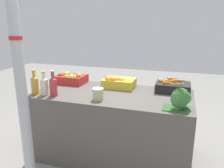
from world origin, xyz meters
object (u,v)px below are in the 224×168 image
(support_pole, at_px, (17,50))
(sparrow_bird, at_px, (178,85))
(orange_crate, at_px, (117,82))
(juice_bottle_ruby, at_px, (53,86))
(carrot_crate, at_px, (173,87))
(broccoli_pile, at_px, (180,99))
(juice_bottle_cloudy, at_px, (44,85))
(juice_bottle_amber, at_px, (35,84))
(pickle_jar, at_px, (98,94))
(apple_crate, at_px, (71,78))

(support_pole, relative_size, sparrow_bird, 18.91)
(orange_crate, xyz_separation_m, juice_bottle_ruby, (-0.53, -0.51, 0.05))
(carrot_crate, xyz_separation_m, juice_bottle_ruby, (-1.15, -0.53, 0.05))
(broccoli_pile, bearing_deg, juice_bottle_cloudy, -179.62)
(juice_bottle_amber, relative_size, juice_bottle_ruby, 0.97)
(juice_bottle_amber, distance_m, sparrow_bird, 1.44)
(support_pole, distance_m, sparrow_bird, 1.34)
(juice_bottle_cloudy, bearing_deg, carrot_crate, 22.77)
(juice_bottle_ruby, bearing_deg, pickle_jar, 3.26)
(apple_crate, bearing_deg, broccoli_pile, -20.96)
(carrot_crate, relative_size, broccoli_pile, 1.55)
(juice_bottle_amber, xyz_separation_m, pickle_jar, (0.70, 0.03, -0.05))
(juice_bottle_ruby, xyz_separation_m, pickle_jar, (0.48, 0.03, -0.05))
(juice_bottle_amber, bearing_deg, orange_crate, 34.16)
(carrot_crate, bearing_deg, apple_crate, -179.37)
(broccoli_pile, height_order, juice_bottle_amber, juice_bottle_amber)
(juice_bottle_ruby, height_order, pickle_jar, juice_bottle_ruby)
(support_pole, relative_size, juice_bottle_ruby, 9.37)
(apple_crate, relative_size, juice_bottle_cloudy, 1.44)
(juice_bottle_cloudy, bearing_deg, apple_crate, 87.17)
(orange_crate, distance_m, juice_bottle_ruby, 0.74)
(apple_crate, height_order, orange_crate, orange_crate)
(juice_bottle_cloudy, distance_m, sparrow_bird, 1.33)
(support_pole, distance_m, orange_crate, 1.18)
(broccoli_pile, bearing_deg, juice_bottle_ruby, -179.58)
(juice_bottle_cloudy, bearing_deg, juice_bottle_amber, 180.00)
(broccoli_pile, distance_m, juice_bottle_cloudy, 1.35)
(juice_bottle_amber, distance_m, juice_bottle_ruby, 0.22)
(sparrow_bird, bearing_deg, pickle_jar, -163.96)
(orange_crate, bearing_deg, juice_bottle_ruby, -135.97)
(juice_bottle_amber, bearing_deg, broccoli_pile, 0.35)
(orange_crate, height_order, carrot_crate, orange_crate)
(orange_crate, xyz_separation_m, juice_bottle_cloudy, (-0.64, -0.51, 0.04))
(support_pole, height_order, carrot_crate, support_pole)
(support_pole, bearing_deg, orange_crate, 60.46)
(orange_crate, bearing_deg, broccoli_pile, -35.12)
(carrot_crate, relative_size, sparrow_bird, 2.72)
(apple_crate, xyz_separation_m, sparrow_bird, (1.30, -0.51, 0.16))
(pickle_jar, bearing_deg, juice_bottle_amber, -177.78)
(juice_bottle_amber, bearing_deg, pickle_jar, 2.22)
(support_pole, distance_m, juice_bottle_ruby, 0.60)
(apple_crate, xyz_separation_m, broccoli_pile, (1.32, -0.51, 0.04))
(juice_bottle_ruby, relative_size, sparrow_bird, 2.02)
(orange_crate, height_order, juice_bottle_ruby, juice_bottle_ruby)
(carrot_crate, relative_size, juice_bottle_cloudy, 1.44)
(juice_bottle_ruby, bearing_deg, broccoli_pile, 0.42)
(apple_crate, xyz_separation_m, juice_bottle_cloudy, (-0.03, -0.52, 0.04))
(support_pole, relative_size, orange_crate, 6.94)
(carrot_crate, bearing_deg, orange_crate, -178.22)
(broccoli_pile, distance_m, juice_bottle_ruby, 1.24)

